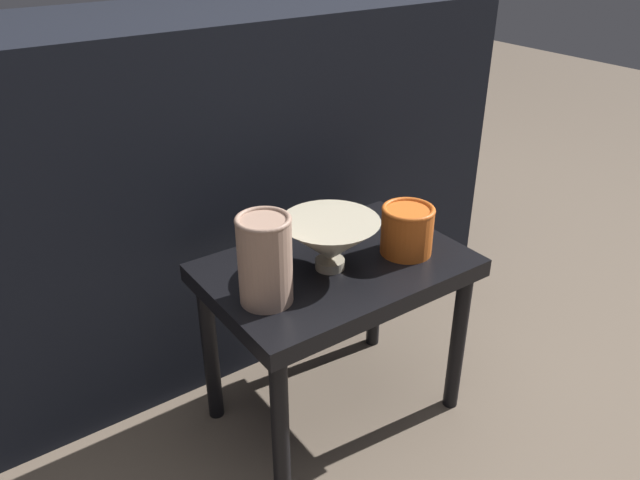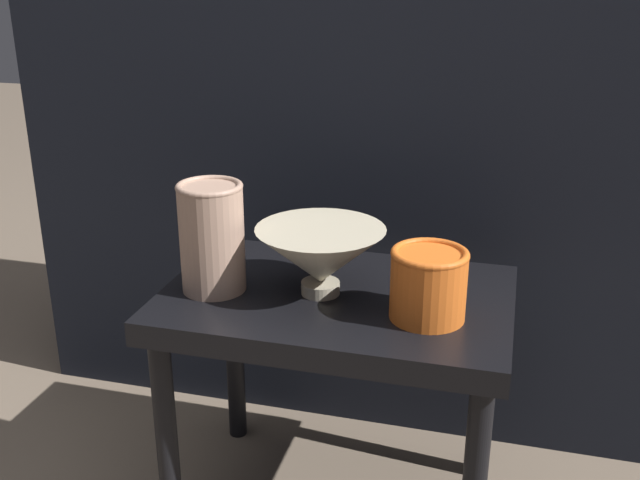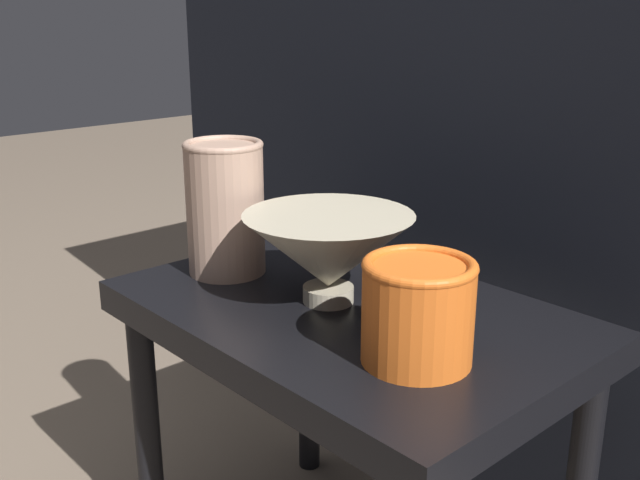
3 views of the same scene
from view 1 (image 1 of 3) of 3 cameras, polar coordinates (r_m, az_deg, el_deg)
name	(u,v)px [view 1 (image 1 of 3)]	position (r m, az deg, el deg)	size (l,w,h in m)	color
ground_plane	(334,408)	(1.61, 1.33, -15.13)	(8.00, 8.00, 0.00)	#6B5B4C
table	(336,286)	(1.38, 1.49, -4.19)	(0.56, 0.38, 0.42)	black
couch_backdrop	(225,178)	(1.74, -8.66, 5.64)	(1.48, 0.50, 0.89)	black
bowl	(330,241)	(1.30, 0.93, -0.08)	(0.21, 0.21, 0.11)	#B2A88E
vase_textured_left	(265,259)	(1.18, -5.06, -1.74)	(0.11, 0.11, 0.18)	tan
vase_colorful_right	(407,229)	(1.38, 7.97, 1.00)	(0.12, 0.12, 0.11)	orange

